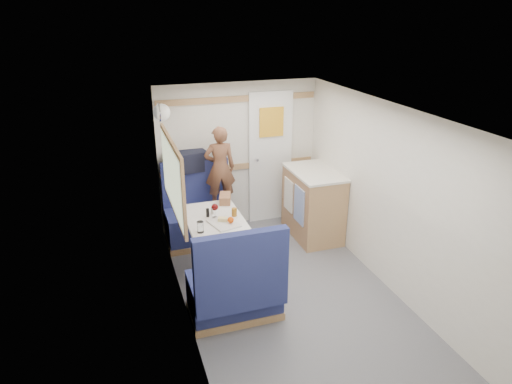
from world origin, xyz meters
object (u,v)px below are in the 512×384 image
object	(u,v)px
person	(220,168)
salt_grinder	(212,210)
galley_counter	(313,203)
cheese_block	(223,219)
bench_far	(200,220)
tray	(224,223)
dinette_table	(215,230)
bread_loaf	(225,198)
bench_near	(236,292)
wine_glass	(215,208)
dome_light	(162,112)
tumbler_left	(200,227)
duffel_bag	(186,162)
beer_glass	(234,212)
pepper_grinder	(208,213)
orange_fruit	(231,220)

from	to	relation	value
person	salt_grinder	world-z (taller)	person
galley_counter	cheese_block	bearing A→B (deg)	-153.43
bench_far	tray	world-z (taller)	bench_far
tray	dinette_table	bearing A→B (deg)	106.79
galley_counter	bread_loaf	size ratio (longest dim) A/B	3.88
bench_near	wine_glass	xyz separation A→B (m)	(0.01, 0.85, 0.54)
person	tray	size ratio (longest dim) A/B	3.27
wine_glass	salt_grinder	world-z (taller)	wine_glass
dome_light	tumbler_left	size ratio (longest dim) A/B	1.68
duffel_bag	beer_glass	xyz separation A→B (m)	(0.32, -1.15, -0.26)
duffel_bag	wine_glass	world-z (taller)	duffel_bag
person	tumbler_left	distance (m)	1.28
bench_near	duffel_bag	xyz separation A→B (m)	(-0.10, 1.98, 0.73)
dome_light	cheese_block	bearing A→B (deg)	-65.56
galley_counter	duffel_bag	world-z (taller)	duffel_bag
bench_near	dome_light	size ratio (longest dim) A/B	5.25
dinette_table	cheese_block	bearing A→B (deg)	-66.70
bench_near	person	size ratio (longest dim) A/B	0.97
dinette_table	tumbler_left	distance (m)	0.43
bench_near	duffel_bag	distance (m)	2.12
dinette_table	wine_glass	xyz separation A→B (m)	(0.01, -0.02, 0.28)
galley_counter	cheese_block	distance (m)	1.59
salt_grinder	duffel_bag	bearing A→B (deg)	95.77
tray	pepper_grinder	size ratio (longest dim) A/B	3.48
cheese_block	wine_glass	size ratio (longest dim) A/B	0.63
tumbler_left	beer_glass	xyz separation A→B (m)	(0.44, 0.27, -0.01)
beer_glass	duffel_bag	bearing A→B (deg)	105.69
tumbler_left	pepper_grinder	size ratio (longest dim) A/B	1.25
beer_glass	tray	bearing A→B (deg)	-134.38
cheese_block	dinette_table	bearing A→B (deg)	113.30
dome_light	galley_counter	world-z (taller)	dome_light
galley_counter	duffel_bag	distance (m)	1.76
bench_far	wine_glass	distance (m)	1.03
dinette_table	person	distance (m)	1.00
galley_counter	bread_loaf	bearing A→B (deg)	-171.99
duffel_bag	tray	bearing A→B (deg)	-93.31
person	cheese_block	bearing A→B (deg)	82.08
bench_far	bench_near	distance (m)	1.73
galley_counter	beer_glass	bearing A→B (deg)	-154.89
galley_counter	pepper_grinder	world-z (taller)	galley_counter
tumbler_left	beer_glass	world-z (taller)	tumbler_left
orange_fruit	wine_glass	size ratio (longest dim) A/B	0.40
pepper_grinder	bread_loaf	size ratio (longest dim) A/B	0.40
tumbler_left	galley_counter	bearing A→B (deg)	26.99
duffel_bag	orange_fruit	bearing A→B (deg)	-90.44
cheese_block	pepper_grinder	size ratio (longest dim) A/B	1.12
person	tumbler_left	world-z (taller)	person
pepper_grinder	salt_grinder	distance (m)	0.08
galley_counter	salt_grinder	bearing A→B (deg)	-162.65
dinette_table	galley_counter	size ratio (longest dim) A/B	1.00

